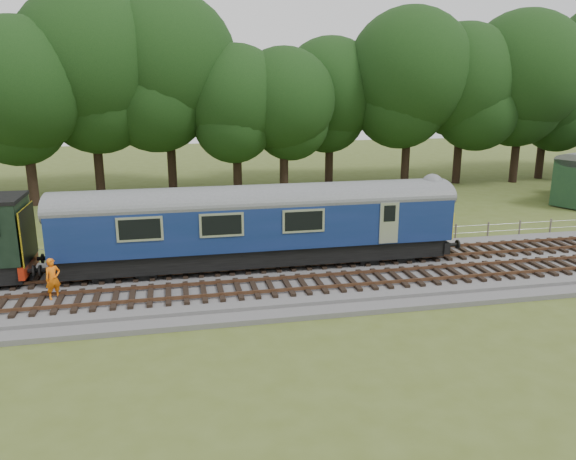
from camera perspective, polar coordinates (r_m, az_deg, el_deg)
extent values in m
plane|color=#4C5921|center=(26.61, 9.67, -4.45)|extent=(120.00, 120.00, 0.00)
cube|color=#4C4C4F|center=(26.55, 9.69, -4.09)|extent=(70.00, 7.00, 0.35)
cube|color=brown|center=(27.05, 9.20, -3.00)|extent=(66.50, 0.07, 0.14)
cube|color=brown|center=(28.34, 8.17, -2.14)|extent=(66.50, 0.07, 0.14)
cube|color=brown|center=(24.43, 11.69, -5.09)|extent=(66.50, 0.07, 0.14)
cube|color=brown|center=(25.68, 10.43, -4.04)|extent=(66.50, 0.07, 0.14)
cube|color=black|center=(26.14, -2.99, -2.15)|extent=(17.46, 2.52, 0.85)
cube|color=#0E224E|center=(25.77, -3.03, 0.88)|extent=(18.00, 2.80, 2.05)
cube|color=yellow|center=(28.60, 15.14, 1.01)|extent=(0.06, 2.74, 1.30)
cube|color=black|center=(27.71, 9.38, -1.78)|extent=(2.60, 2.00, 0.55)
cube|color=black|center=(26.03, -16.17, -3.27)|extent=(2.60, 2.00, 0.55)
cube|color=#9A1E0B|center=(26.62, -24.86, -3.24)|extent=(0.25, 2.60, 0.55)
cube|color=yellow|center=(26.22, -24.89, -0.31)|extent=(0.06, 2.55, 2.30)
imported|color=orange|center=(24.02, -22.77, -4.58)|extent=(0.72, 0.66, 1.66)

